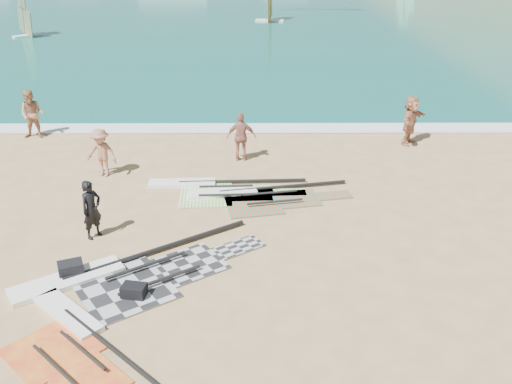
{
  "coord_description": "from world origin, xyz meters",
  "views": [
    {
      "loc": [
        1.31,
        -10.54,
        7.91
      ],
      "look_at": [
        1.39,
        4.0,
        1.0
      ],
      "focal_mm": 40.0,
      "sensor_mm": 36.0,
      "label": 1
    }
  ],
  "objects_px": {
    "rig_grey": "(126,273)",
    "beachgoer_mid": "(101,153)",
    "person_wetsuit": "(92,210)",
    "beachgoer_back": "(241,137)",
    "rig_green": "(213,189)",
    "beachgoer_left": "(32,114)",
    "rig_orange": "(256,196)",
    "rig_red": "(75,343)",
    "beachgoer_right": "(410,120)",
    "gear_bag_far": "(134,291)",
    "gear_bag_near": "(71,269)"
  },
  "relations": [
    {
      "from": "gear_bag_near",
      "to": "beachgoer_mid",
      "type": "relative_size",
      "value": 0.35
    },
    {
      "from": "person_wetsuit",
      "to": "beachgoer_right",
      "type": "relative_size",
      "value": 0.87
    },
    {
      "from": "rig_red",
      "to": "person_wetsuit",
      "type": "distance_m",
      "value": 4.62
    },
    {
      "from": "rig_grey",
      "to": "gear_bag_far",
      "type": "bearing_deg",
      "value": -102.08
    },
    {
      "from": "rig_grey",
      "to": "beachgoer_back",
      "type": "distance_m",
      "value": 8.05
    },
    {
      "from": "beachgoer_mid",
      "to": "person_wetsuit",
      "type": "bearing_deg",
      "value": -63.5
    },
    {
      "from": "rig_grey",
      "to": "rig_orange",
      "type": "bearing_deg",
      "value": 19.16
    },
    {
      "from": "rig_red",
      "to": "gear_bag_far",
      "type": "distance_m",
      "value": 1.9
    },
    {
      "from": "rig_grey",
      "to": "beachgoer_right",
      "type": "height_order",
      "value": "beachgoer_right"
    },
    {
      "from": "gear_bag_near",
      "to": "person_wetsuit",
      "type": "xyz_separation_m",
      "value": [
        0.09,
        1.94,
        0.65
      ]
    },
    {
      "from": "rig_green",
      "to": "beachgoer_left",
      "type": "xyz_separation_m",
      "value": [
        -7.48,
        5.03,
        0.93
      ]
    },
    {
      "from": "beachgoer_left",
      "to": "beachgoer_mid",
      "type": "xyz_separation_m",
      "value": [
        3.66,
        -3.85,
        -0.13
      ]
    },
    {
      "from": "rig_green",
      "to": "beachgoer_back",
      "type": "distance_m",
      "value": 2.86
    },
    {
      "from": "person_wetsuit",
      "to": "beachgoer_mid",
      "type": "bearing_deg",
      "value": 47.4
    },
    {
      "from": "person_wetsuit",
      "to": "gear_bag_far",
      "type": "bearing_deg",
      "value": -112.79
    },
    {
      "from": "beachgoer_left",
      "to": "beachgoer_mid",
      "type": "bearing_deg",
      "value": -44.26
    },
    {
      "from": "beachgoer_mid",
      "to": "beachgoer_back",
      "type": "relative_size",
      "value": 0.94
    },
    {
      "from": "rig_orange",
      "to": "gear_bag_near",
      "type": "bearing_deg",
      "value": -147.32
    },
    {
      "from": "person_wetsuit",
      "to": "beachgoer_back",
      "type": "relative_size",
      "value": 0.94
    },
    {
      "from": "person_wetsuit",
      "to": "beachgoer_mid",
      "type": "relative_size",
      "value": 1.0
    },
    {
      "from": "rig_grey",
      "to": "beachgoer_left",
      "type": "bearing_deg",
      "value": 85.31
    },
    {
      "from": "rig_red",
      "to": "person_wetsuit",
      "type": "relative_size",
      "value": 2.53
    },
    {
      "from": "beachgoer_back",
      "to": "rig_grey",
      "type": "bearing_deg",
      "value": 68.38
    },
    {
      "from": "person_wetsuit",
      "to": "beachgoer_left",
      "type": "distance_m",
      "value": 9.18
    },
    {
      "from": "gear_bag_near",
      "to": "gear_bag_far",
      "type": "relative_size",
      "value": 1.08
    },
    {
      "from": "gear_bag_near",
      "to": "person_wetsuit",
      "type": "bearing_deg",
      "value": 87.23
    },
    {
      "from": "beachgoer_mid",
      "to": "beachgoer_right",
      "type": "bearing_deg",
      "value": 31.92
    },
    {
      "from": "rig_grey",
      "to": "gear_bag_far",
      "type": "distance_m",
      "value": 0.99
    },
    {
      "from": "rig_orange",
      "to": "gear_bag_near",
      "type": "height_order",
      "value": "gear_bag_near"
    },
    {
      "from": "rig_green",
      "to": "beachgoer_back",
      "type": "bearing_deg",
      "value": 68.39
    },
    {
      "from": "rig_red",
      "to": "rig_grey",
      "type": "bearing_deg",
      "value": 121.37
    },
    {
      "from": "rig_red",
      "to": "beachgoer_back",
      "type": "bearing_deg",
      "value": 115.61
    },
    {
      "from": "rig_red",
      "to": "beachgoer_right",
      "type": "xyz_separation_m",
      "value": [
        9.8,
        11.79,
        0.91
      ]
    },
    {
      "from": "rig_green",
      "to": "beachgoer_right",
      "type": "xyz_separation_m",
      "value": [
        7.42,
        4.27,
        0.91
      ]
    },
    {
      "from": "rig_red",
      "to": "person_wetsuit",
      "type": "bearing_deg",
      "value": 142.36
    },
    {
      "from": "rig_red",
      "to": "beachgoer_back",
      "type": "distance_m",
      "value": 10.66
    },
    {
      "from": "gear_bag_far",
      "to": "rig_orange",
      "type": "bearing_deg",
      "value": 61.47
    },
    {
      "from": "gear_bag_near",
      "to": "beachgoer_right",
      "type": "distance_m",
      "value": 14.08
    },
    {
      "from": "rig_red",
      "to": "beachgoer_mid",
      "type": "relative_size",
      "value": 2.53
    },
    {
      "from": "beachgoer_mid",
      "to": "beachgoer_right",
      "type": "xyz_separation_m",
      "value": [
        11.24,
        3.1,
        0.12
      ]
    },
    {
      "from": "rig_red",
      "to": "beachgoer_left",
      "type": "xyz_separation_m",
      "value": [
        -5.1,
        12.55,
        0.93
      ]
    },
    {
      "from": "rig_grey",
      "to": "rig_green",
      "type": "relative_size",
      "value": 1.18
    },
    {
      "from": "rig_green",
      "to": "beachgoer_left",
      "type": "relative_size",
      "value": 2.68
    },
    {
      "from": "rig_orange",
      "to": "person_wetsuit",
      "type": "bearing_deg",
      "value": -162.49
    },
    {
      "from": "rig_red",
      "to": "gear_bag_near",
      "type": "height_order",
      "value": "gear_bag_near"
    },
    {
      "from": "beachgoer_back",
      "to": "beachgoer_right",
      "type": "height_order",
      "value": "beachgoer_right"
    },
    {
      "from": "gear_bag_near",
      "to": "gear_bag_far",
      "type": "distance_m",
      "value": 1.94
    },
    {
      "from": "rig_orange",
      "to": "rig_grey",
      "type": "bearing_deg",
      "value": -137.62
    },
    {
      "from": "rig_grey",
      "to": "beachgoer_mid",
      "type": "height_order",
      "value": "beachgoer_mid"
    },
    {
      "from": "rig_red",
      "to": "gear_bag_near",
      "type": "distance_m",
      "value": 2.68
    }
  ]
}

